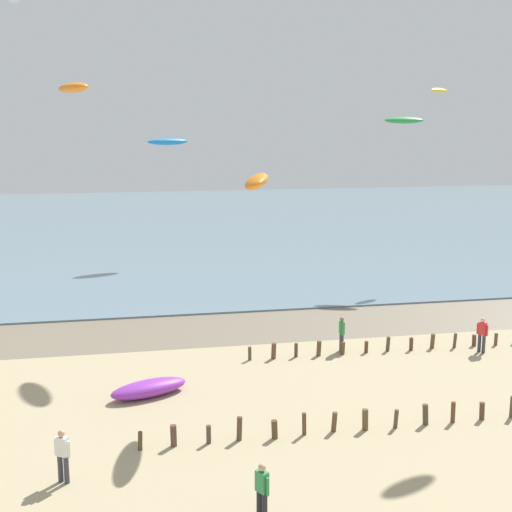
{
  "coord_description": "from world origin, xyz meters",
  "views": [
    {
      "loc": [
        -3.98,
        -9.45,
        10.85
      ],
      "look_at": [
        0.32,
        12.91,
        6.42
      ],
      "focal_mm": 48.96,
      "sensor_mm": 36.0,
      "label": 1
    }
  ],
  "objects_px": {
    "kite_aloft_2": "(73,88)",
    "kite_aloft_1": "(439,90)",
    "person_far_down_beach": "(63,454)",
    "grounded_kite": "(149,388)",
    "person_mid_beach": "(482,334)",
    "kite_aloft_5": "(168,142)",
    "kite_aloft_6": "(256,181)",
    "kite_aloft_3": "(404,120)",
    "person_by_waterline": "(342,333)",
    "person_nearest_camera": "(262,490)"
  },
  "relations": [
    {
      "from": "kite_aloft_3",
      "to": "kite_aloft_6",
      "type": "xyz_separation_m",
      "value": [
        -13.64,
        -18.28,
        -2.35
      ]
    },
    {
      "from": "person_nearest_camera",
      "to": "person_by_waterline",
      "type": "xyz_separation_m",
      "value": [
        6.57,
        13.39,
        0.0
      ]
    },
    {
      "from": "person_far_down_beach",
      "to": "kite_aloft_3",
      "type": "relative_size",
      "value": 0.66
    },
    {
      "from": "grounded_kite",
      "to": "kite_aloft_5",
      "type": "xyz_separation_m",
      "value": [
        2.86,
        28.44,
        8.92
      ]
    },
    {
      "from": "person_mid_beach",
      "to": "person_far_down_beach",
      "type": "bearing_deg",
      "value": -154.66
    },
    {
      "from": "person_nearest_camera",
      "to": "person_by_waterline",
      "type": "height_order",
      "value": "same"
    },
    {
      "from": "person_by_waterline",
      "to": "kite_aloft_2",
      "type": "bearing_deg",
      "value": -168.27
    },
    {
      "from": "person_far_down_beach",
      "to": "kite_aloft_5",
      "type": "distance_m",
      "value": 36.27
    },
    {
      "from": "person_far_down_beach",
      "to": "grounded_kite",
      "type": "distance_m",
      "value": 7.01
    },
    {
      "from": "person_by_waterline",
      "to": "kite_aloft_3",
      "type": "xyz_separation_m",
      "value": [
        8.76,
        14.46,
        9.95
      ]
    },
    {
      "from": "person_by_waterline",
      "to": "grounded_kite",
      "type": "bearing_deg",
      "value": -157.64
    },
    {
      "from": "person_mid_beach",
      "to": "kite_aloft_3",
      "type": "xyz_separation_m",
      "value": [
        2.27,
        15.86,
        9.95
      ]
    },
    {
      "from": "kite_aloft_5",
      "to": "kite_aloft_6",
      "type": "xyz_separation_m",
      "value": [
        1.52,
        -28.45,
        -0.72
      ]
    },
    {
      "from": "kite_aloft_2",
      "to": "person_nearest_camera",
      "type": "bearing_deg",
      "value": 0.06
    },
    {
      "from": "kite_aloft_3",
      "to": "kite_aloft_5",
      "type": "xyz_separation_m",
      "value": [
        -15.16,
        10.17,
        -1.63
      ]
    },
    {
      "from": "person_by_waterline",
      "to": "person_far_down_beach",
      "type": "xyz_separation_m",
      "value": [
        -12.09,
        -10.2,
        0.0
      ]
    },
    {
      "from": "kite_aloft_1",
      "to": "person_far_down_beach",
      "type": "bearing_deg",
      "value": 19.02
    },
    {
      "from": "person_mid_beach",
      "to": "person_far_down_beach",
      "type": "distance_m",
      "value": 20.57
    },
    {
      "from": "person_mid_beach",
      "to": "kite_aloft_1",
      "type": "relative_size",
      "value": 0.94
    },
    {
      "from": "grounded_kite",
      "to": "kite_aloft_5",
      "type": "relative_size",
      "value": 0.96
    },
    {
      "from": "person_far_down_beach",
      "to": "grounded_kite",
      "type": "bearing_deg",
      "value": 66.15
    },
    {
      "from": "person_nearest_camera",
      "to": "kite_aloft_6",
      "type": "xyz_separation_m",
      "value": [
        1.69,
        9.57,
        7.61
      ]
    },
    {
      "from": "person_far_down_beach",
      "to": "kite_aloft_2",
      "type": "bearing_deg",
      "value": 87.28
    },
    {
      "from": "kite_aloft_3",
      "to": "person_far_down_beach",
      "type": "bearing_deg",
      "value": -111.49
    },
    {
      "from": "kite_aloft_1",
      "to": "kite_aloft_6",
      "type": "height_order",
      "value": "kite_aloft_1"
    },
    {
      "from": "grounded_kite",
      "to": "kite_aloft_6",
      "type": "relative_size",
      "value": 1.03
    },
    {
      "from": "grounded_kite",
      "to": "kite_aloft_2",
      "type": "bearing_deg",
      "value": 129.57
    },
    {
      "from": "person_far_down_beach",
      "to": "kite_aloft_6",
      "type": "xyz_separation_m",
      "value": [
        7.22,
        6.38,
        7.61
      ]
    },
    {
      "from": "person_by_waterline",
      "to": "grounded_kite",
      "type": "distance_m",
      "value": 10.04
    },
    {
      "from": "person_mid_beach",
      "to": "kite_aloft_2",
      "type": "relative_size",
      "value": 0.73
    },
    {
      "from": "person_by_waterline",
      "to": "person_mid_beach",
      "type": "bearing_deg",
      "value": -12.18
    },
    {
      "from": "person_nearest_camera",
      "to": "person_far_down_beach",
      "type": "bearing_deg",
      "value": 149.99
    },
    {
      "from": "kite_aloft_6",
      "to": "grounded_kite",
      "type": "bearing_deg",
      "value": -79.44
    },
    {
      "from": "person_nearest_camera",
      "to": "person_far_down_beach",
      "type": "xyz_separation_m",
      "value": [
        -5.52,
        3.19,
        0.0
      ]
    },
    {
      "from": "person_far_down_beach",
      "to": "grounded_kite",
      "type": "relative_size",
      "value": 0.54
    },
    {
      "from": "person_nearest_camera",
      "to": "kite_aloft_1",
      "type": "distance_m",
      "value": 37.3
    },
    {
      "from": "kite_aloft_2",
      "to": "kite_aloft_1",
      "type": "bearing_deg",
      "value": 103.34
    },
    {
      "from": "kite_aloft_1",
      "to": "kite_aloft_3",
      "type": "xyz_separation_m",
      "value": [
        -3.4,
        -2.08,
        -2.08
      ]
    },
    {
      "from": "person_far_down_beach",
      "to": "person_mid_beach",
      "type": "bearing_deg",
      "value": 25.34
    },
    {
      "from": "person_by_waterline",
      "to": "kite_aloft_2",
      "type": "distance_m",
      "value": 16.37
    },
    {
      "from": "kite_aloft_3",
      "to": "kite_aloft_6",
      "type": "bearing_deg",
      "value": -108.0
    },
    {
      "from": "person_nearest_camera",
      "to": "kite_aloft_6",
      "type": "relative_size",
      "value": 0.55
    },
    {
      "from": "person_by_waterline",
      "to": "person_nearest_camera",
      "type": "bearing_deg",
      "value": -116.12
    },
    {
      "from": "person_far_down_beach",
      "to": "kite_aloft_2",
      "type": "xyz_separation_m",
      "value": [
        0.37,
        7.77,
        11.16
      ]
    },
    {
      "from": "person_nearest_camera",
      "to": "person_mid_beach",
      "type": "xyz_separation_m",
      "value": [
        13.06,
        11.99,
        0.0
      ]
    },
    {
      "from": "person_far_down_beach",
      "to": "person_nearest_camera",
      "type": "bearing_deg",
      "value": -30.01
    },
    {
      "from": "person_mid_beach",
      "to": "kite_aloft_1",
      "type": "height_order",
      "value": "kite_aloft_1"
    },
    {
      "from": "kite_aloft_5",
      "to": "kite_aloft_6",
      "type": "relative_size",
      "value": 1.07
    },
    {
      "from": "kite_aloft_1",
      "to": "person_mid_beach",
      "type": "bearing_deg",
      "value": 43.71
    },
    {
      "from": "kite_aloft_2",
      "to": "kite_aloft_6",
      "type": "distance_m",
      "value": 7.84
    }
  ]
}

